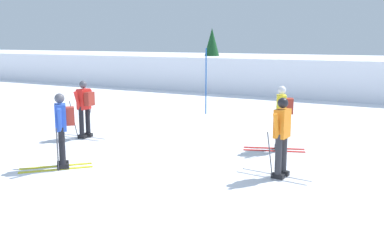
% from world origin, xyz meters
% --- Properties ---
extents(ground_plane, '(120.00, 120.00, 0.00)m').
position_xyz_m(ground_plane, '(0.00, 0.00, 0.00)').
color(ground_plane, white).
extents(far_snow_ridge, '(80.00, 8.45, 1.93)m').
position_xyz_m(far_snow_ridge, '(0.00, 19.31, 0.97)').
color(far_snow_ridge, white).
rests_on(far_snow_ridge, ground).
extents(skier_orange, '(1.63, 1.00, 1.71)m').
position_xyz_m(skier_orange, '(2.59, 2.70, 0.92)').
color(skier_orange, silver).
rests_on(skier_orange, ground).
extents(skier_red, '(1.61, 1.00, 1.71)m').
position_xyz_m(skier_red, '(-3.61, 3.54, 0.96)').
color(skier_red, silver).
rests_on(skier_red, ground).
extents(skier_yellow, '(1.63, 0.95, 1.71)m').
position_xyz_m(skier_yellow, '(1.91, 4.95, 0.96)').
color(skier_yellow, red).
rests_on(skier_yellow, ground).
extents(skier_blue, '(1.37, 1.41, 1.71)m').
position_xyz_m(skier_blue, '(-1.95, 1.02, 0.96)').
color(skier_blue, gold).
rests_on(skier_blue, ground).
extents(trail_marker_pole, '(0.05, 0.05, 2.58)m').
position_xyz_m(trail_marker_pole, '(-2.41, 9.05, 1.29)').
color(trail_marker_pole, '#1E56AD').
rests_on(trail_marker_pole, ground).
extents(conifer_far_left, '(1.63, 1.63, 3.61)m').
position_xyz_m(conifer_far_left, '(-6.56, 17.96, 2.09)').
color(conifer_far_left, '#513823').
rests_on(conifer_far_left, ground).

